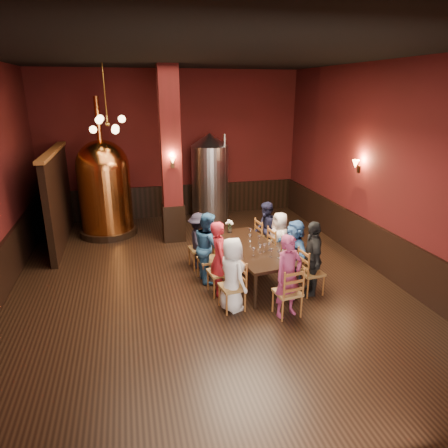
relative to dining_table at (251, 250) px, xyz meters
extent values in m
plane|color=black|center=(-1.01, 0.04, -0.69)|extent=(10.00, 10.00, 0.00)
plane|color=black|center=(-1.01, 0.04, 3.81)|extent=(10.00, 10.00, 0.00)
cube|color=#4B1010|center=(-1.01, 5.04, 1.56)|extent=(8.00, 0.02, 4.50)
cube|color=#4B1010|center=(-1.01, -4.96, 1.56)|extent=(8.00, 0.02, 4.50)
cube|color=#4B1010|center=(2.99, 0.04, 1.56)|extent=(0.02, 10.00, 4.50)
cube|color=black|center=(2.95, 0.04, -0.19)|extent=(0.08, 9.90, 1.00)
cube|color=black|center=(-1.01, 5.00, -0.19)|extent=(7.90, 0.08, 1.00)
cube|color=#4B1010|center=(-1.31, 2.84, 1.56)|extent=(0.58, 0.58, 4.50)
cube|color=black|center=(-4.21, 3.24, 0.51)|extent=(0.22, 3.50, 2.40)
cube|color=black|center=(0.00, 0.00, 0.03)|extent=(1.30, 2.51, 0.06)
cylinder|color=black|center=(-0.29, -1.19, -0.34)|extent=(0.07, 0.07, 0.69)
cylinder|color=black|center=(0.58, -1.07, -0.34)|extent=(0.07, 0.07, 0.69)
cylinder|color=black|center=(-0.58, 1.07, -0.34)|extent=(0.07, 0.07, 0.69)
cylinder|color=black|center=(0.29, 1.19, -0.34)|extent=(0.07, 0.07, 0.69)
imported|color=white|center=(-0.71, -1.10, 0.02)|extent=(0.64, 0.79, 1.41)
imported|color=red|center=(-0.80, -0.44, 0.07)|extent=(0.42, 0.59, 1.51)
imported|color=#275583|center=(-0.89, 0.22, 0.06)|extent=(0.37, 0.73, 1.50)
imported|color=black|center=(-0.97, 0.88, -0.04)|extent=(0.54, 0.87, 1.30)
imported|color=black|center=(0.97, -0.88, 0.07)|extent=(0.56, 0.95, 1.52)
imported|color=#34609E|center=(0.89, -0.22, -0.02)|extent=(0.43, 1.26, 1.34)
imported|color=silver|center=(0.80, 0.44, -0.03)|extent=(0.48, 0.68, 1.32)
imported|color=#191A33|center=(0.71, 1.10, 0.00)|extent=(0.42, 0.71, 1.37)
imported|color=#8C2E56|center=(0.20, -1.54, 0.08)|extent=(0.64, 0.52, 1.54)
cylinder|color=black|center=(-3.07, 3.72, -0.60)|extent=(1.59, 1.59, 0.18)
cylinder|color=#CC6E2F|center=(-3.07, 3.72, 0.37)|extent=(1.45, 1.45, 1.76)
sphere|color=#CC6E2F|center=(-3.07, 3.72, 1.25)|extent=(1.41, 1.41, 1.41)
cylinder|color=#CC6E2F|center=(-3.07, 3.72, 2.49)|extent=(0.14, 0.14, 1.15)
cylinder|color=#B2B2B7|center=(0.01, 4.28, 0.47)|extent=(1.13, 1.13, 2.32)
cone|color=#B2B2B7|center=(0.01, 4.28, 1.82)|extent=(1.11, 1.11, 0.37)
cylinder|color=#B2B2B7|center=(0.38, 3.91, 0.70)|extent=(0.07, 0.07, 2.60)
cylinder|color=white|center=(-0.22, 0.98, 0.14)|extent=(0.09, 0.09, 0.16)
camera|label=1|loc=(-2.43, -7.47, 3.21)|focal=32.00mm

